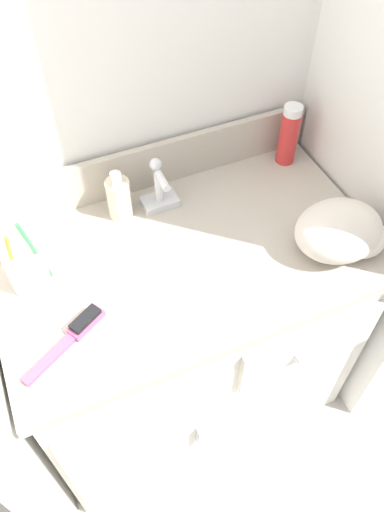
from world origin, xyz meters
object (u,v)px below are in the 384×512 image
at_px(hairbrush, 75,333).
at_px(soap_dispenser, 119,197).
at_px(shaving_cream_can, 289,135).
at_px(toothbrush_cup, 27,269).
at_px(hand_towel, 343,232).

bearing_deg(hairbrush, soap_dispenser, 26.42).
xyz_separation_m(shaving_cream_can, hairbrush, (-0.68, -0.31, -0.07)).
distance_m(toothbrush_cup, hairbrush, 0.18).
relative_size(toothbrush_cup, hairbrush, 1.02).
xyz_separation_m(toothbrush_cup, hairbrush, (0.05, -0.17, -0.04)).
bearing_deg(hand_towel, soap_dispenser, 144.52).
xyz_separation_m(soap_dispenser, shaving_cream_can, (0.48, 0.02, 0.03)).
relative_size(hairbrush, hand_towel, 0.92).
distance_m(toothbrush_cup, shaving_cream_can, 0.75).
distance_m(toothbrush_cup, hand_towel, 0.71).
relative_size(soap_dispenser, hairbrush, 0.71).
bearing_deg(shaving_cream_can, soap_dispenser, -178.04).
bearing_deg(soap_dispenser, hairbrush, -123.97).
xyz_separation_m(soap_dispenser, hairbrush, (-0.20, -0.29, -0.05)).
bearing_deg(toothbrush_cup, hairbrush, -72.81).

